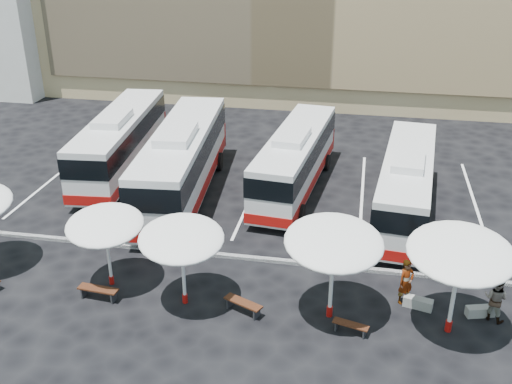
% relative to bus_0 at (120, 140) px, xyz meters
% --- Properties ---
extents(ground, '(120.00, 120.00, 0.00)m').
position_rel_bus_0_xyz_m(ground, '(8.35, -9.15, -1.96)').
color(ground, black).
rests_on(ground, ground).
extents(curb_divider, '(34.00, 0.25, 0.15)m').
position_rel_bus_0_xyz_m(curb_divider, '(8.35, -8.65, -1.88)').
color(curb_divider, black).
rests_on(curb_divider, ground).
extents(bay_lines, '(24.15, 12.00, 0.01)m').
position_rel_bus_0_xyz_m(bay_lines, '(8.35, -1.15, -1.95)').
color(bay_lines, white).
rests_on(bay_lines, ground).
extents(bus_0, '(3.61, 12.24, 3.83)m').
position_rel_bus_0_xyz_m(bus_0, '(0.00, 0.00, 0.00)').
color(bus_0, silver).
rests_on(bus_0, ground).
extents(bus_1, '(3.88, 13.27, 4.15)m').
position_rel_bus_0_xyz_m(bus_1, '(4.64, -2.63, 0.16)').
color(bus_1, silver).
rests_on(bus_1, ground).
extents(bus_2, '(3.59, 11.66, 3.64)m').
position_rel_bus_0_xyz_m(bus_2, '(10.55, -0.70, -0.10)').
color(bus_2, silver).
rests_on(bus_2, ground).
extents(bus_3, '(3.53, 11.56, 3.61)m').
position_rel_bus_0_xyz_m(bus_3, '(16.48, -2.93, -0.11)').
color(bus_3, silver).
rests_on(bus_3, ground).
extents(sunshade_1, '(3.80, 3.83, 3.30)m').
position_rel_bus_0_xyz_m(sunshade_1, '(4.19, -11.64, 0.85)').
color(sunshade_1, silver).
rests_on(sunshade_1, ground).
extents(sunshade_2, '(4.24, 4.26, 3.47)m').
position_rel_bus_0_xyz_m(sunshade_2, '(7.62, -12.36, 0.99)').
color(sunshade_2, silver).
rests_on(sunshade_2, ground).
extents(sunshade_3, '(4.45, 4.48, 3.86)m').
position_rel_bus_0_xyz_m(sunshade_3, '(13.39, -12.17, 1.33)').
color(sunshade_3, silver).
rests_on(sunshade_3, ground).
extents(sunshade_4, '(4.06, 4.10, 3.98)m').
position_rel_bus_0_xyz_m(sunshade_4, '(17.83, -12.26, 1.42)').
color(sunshade_4, silver).
rests_on(sunshade_4, ground).
extents(wood_bench_1, '(1.70, 0.59, 0.51)m').
position_rel_bus_0_xyz_m(wood_bench_1, '(4.11, -12.76, -1.56)').
color(wood_bench_1, black).
rests_on(wood_bench_1, ground).
extents(wood_bench_2, '(1.65, 1.06, 0.49)m').
position_rel_bus_0_xyz_m(wood_bench_2, '(10.05, -12.56, -1.58)').
color(wood_bench_2, black).
rests_on(wood_bench_2, ground).
extents(wood_bench_3, '(1.39, 0.70, 0.41)m').
position_rel_bus_0_xyz_m(wood_bench_3, '(14.23, -13.07, -1.64)').
color(wood_bench_3, black).
rests_on(wood_bench_3, ground).
extents(conc_bench_0, '(1.19, 0.65, 0.43)m').
position_rel_bus_0_xyz_m(conc_bench_0, '(16.79, -10.98, -1.74)').
color(conc_bench_0, gray).
rests_on(conc_bench_0, ground).
extents(conc_bench_1, '(1.15, 0.65, 0.41)m').
position_rel_bus_0_xyz_m(conc_bench_1, '(19.13, -11.08, -1.75)').
color(conc_bench_1, gray).
rests_on(conc_bench_1, ground).
extents(passenger_0, '(0.84, 0.79, 1.92)m').
position_rel_bus_0_xyz_m(passenger_0, '(16.26, -10.71, -0.99)').
color(passenger_0, black).
rests_on(passenger_0, ground).
extents(passenger_1, '(1.13, 1.06, 1.85)m').
position_rel_bus_0_xyz_m(passenger_1, '(19.59, -11.23, -1.03)').
color(passenger_1, black).
rests_on(passenger_1, ground).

